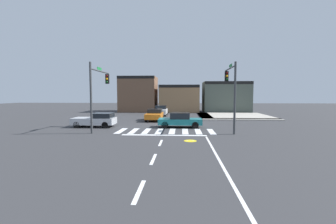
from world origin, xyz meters
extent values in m
plane|color=#353538|center=(0.00, 0.00, 0.00)|extent=(120.00, 120.00, 0.00)
cube|color=silver|center=(-4.00, -4.50, 0.00)|extent=(0.53, 3.16, 0.01)
cube|color=silver|center=(-2.86, -4.50, 0.00)|extent=(0.53, 3.16, 0.01)
cube|color=silver|center=(-1.72, -4.50, 0.00)|extent=(0.53, 3.16, 0.01)
cube|color=silver|center=(-0.57, -4.50, 0.00)|extent=(0.53, 3.16, 0.01)
cube|color=silver|center=(0.57, -4.50, 0.00)|extent=(0.53, 3.16, 0.01)
cube|color=silver|center=(1.72, -4.50, 0.00)|extent=(0.53, 3.16, 0.01)
cube|color=silver|center=(2.86, -4.50, 0.00)|extent=(0.53, 3.16, 0.01)
cube|color=silver|center=(4.00, -4.50, 0.00)|extent=(0.53, 3.16, 0.01)
cube|color=white|center=(0.00, -6.50, 0.00)|extent=(6.80, 0.50, 0.01)
cube|color=white|center=(0.00, -9.50, 0.00)|extent=(0.16, 2.00, 0.01)
cube|color=white|center=(0.00, -13.50, 0.00)|extent=(0.16, 2.00, 0.01)
cube|color=white|center=(0.00, -17.50, 0.00)|extent=(0.16, 2.00, 0.01)
cube|color=white|center=(3.30, -16.00, 0.00)|extent=(0.14, 18.00, 0.01)
cylinder|color=yellow|center=(2.02, -8.70, 0.00)|extent=(0.90, 0.90, 0.01)
cylinder|color=white|center=(1.82, -8.70, 0.01)|extent=(0.14, 0.14, 0.00)
cylinder|color=white|center=(2.23, -8.70, 0.01)|extent=(0.14, 0.14, 0.00)
cube|color=white|center=(2.02, -8.70, 0.01)|extent=(0.41, 0.04, 0.00)
cube|color=#B2AA9E|center=(9.00, 5.20, 0.07)|extent=(10.00, 1.60, 0.15)
cube|color=#B2AA9E|center=(4.80, 10.00, 0.07)|extent=(1.60, 10.00, 0.15)
cube|color=#B2AA9E|center=(9.00, 10.00, 0.07)|extent=(10.00, 10.00, 0.15)
cube|color=brown|center=(-6.71, 19.04, 3.23)|extent=(6.58, 6.08, 6.46)
cube|color=black|center=(-6.71, 16.20, 6.21)|extent=(6.58, 0.50, 0.50)
cube|color=#93704C|center=(0.88, 18.98, 2.44)|extent=(7.12, 5.96, 4.89)
cube|color=black|center=(0.88, 16.20, 4.64)|extent=(7.12, 0.50, 0.50)
cube|color=#4C564C|center=(9.41, 18.96, 2.73)|extent=(8.18, 5.91, 5.46)
cube|color=black|center=(9.41, 16.20, 5.21)|extent=(8.18, 0.50, 0.50)
cylinder|color=#383A3D|center=(-6.08, -6.03, 2.95)|extent=(0.18, 0.18, 5.91)
cylinder|color=#383A3D|center=(-6.08, -3.63, 5.36)|extent=(0.12, 4.80, 0.12)
cube|color=black|center=(-6.08, -1.64, 4.78)|extent=(0.32, 0.32, 0.95)
sphere|color=#470A0A|center=(-6.08, -1.81, 5.08)|extent=(0.22, 0.22, 0.22)
sphere|color=orange|center=(-6.08, -1.81, 4.78)|extent=(0.22, 0.22, 0.22)
sphere|color=#0C3814|center=(-6.08, -1.81, 4.49)|extent=(0.22, 0.22, 0.22)
cube|color=#197233|center=(-6.08, -3.87, 5.58)|extent=(0.03, 1.10, 0.24)
cylinder|color=#383A3D|center=(5.69, -5.73, 2.94)|extent=(0.18, 0.18, 5.87)
cylinder|color=#383A3D|center=(5.69, -3.54, 5.56)|extent=(0.12, 4.38, 0.12)
cube|color=black|center=(5.69, -1.93, 4.99)|extent=(0.32, 0.32, 0.95)
sphere|color=#470A0A|center=(5.69, -2.10, 5.28)|extent=(0.22, 0.22, 0.22)
sphere|color=orange|center=(5.69, -2.10, 4.99)|extent=(0.22, 0.22, 0.22)
sphere|color=#0C3814|center=(5.69, -2.10, 4.69)|extent=(0.22, 0.22, 0.22)
cube|color=#197233|center=(5.69, -3.76, 5.78)|extent=(0.03, 1.10, 0.24)
cube|color=#196B70|center=(1.24, -1.88, 0.57)|extent=(4.25, 1.91, 0.56)
cube|color=black|center=(1.22, -1.88, 1.15)|extent=(1.88, 1.68, 0.59)
cylinder|color=black|center=(-0.20, -2.72, 0.33)|extent=(0.65, 0.22, 0.65)
cylinder|color=black|center=(-0.20, -1.03, 0.33)|extent=(0.65, 0.22, 0.65)
cylinder|color=black|center=(2.69, -2.72, 0.33)|extent=(0.65, 0.22, 0.65)
cylinder|color=black|center=(2.69, -1.03, 0.33)|extent=(0.65, 0.22, 0.65)
cube|color=orange|center=(-1.97, 3.78, 0.62)|extent=(1.89, 4.33, 0.61)
cube|color=black|center=(-1.97, 4.37, 1.16)|extent=(1.67, 2.18, 0.48)
cylinder|color=black|center=(-1.13, 2.31, 0.34)|extent=(0.22, 0.69, 0.69)
cylinder|color=black|center=(-2.80, 2.31, 0.34)|extent=(0.22, 0.69, 0.69)
cylinder|color=black|center=(-1.13, 5.25, 0.34)|extent=(0.22, 0.69, 0.69)
cylinder|color=black|center=(-2.80, 5.25, 0.34)|extent=(0.22, 0.69, 0.69)
cube|color=white|center=(-1.81, 10.67, 0.63)|extent=(1.82, 4.32, 0.68)
cube|color=black|center=(-1.81, 11.23, 1.25)|extent=(1.60, 1.89, 0.56)
cylinder|color=black|center=(-1.01, 9.20, 0.32)|extent=(0.22, 0.64, 0.64)
cylinder|color=black|center=(-2.61, 9.20, 0.32)|extent=(0.22, 0.64, 0.64)
cylinder|color=black|center=(-1.01, 12.13, 0.32)|extent=(0.22, 0.64, 0.64)
cylinder|color=black|center=(-2.61, 12.13, 0.32)|extent=(0.22, 0.64, 0.64)
cube|color=#B7BABF|center=(-7.33, -2.18, 0.60)|extent=(4.13, 1.94, 0.64)
cube|color=black|center=(-6.42, -2.18, 1.16)|extent=(1.88, 1.70, 0.48)
cylinder|color=black|center=(-8.74, -3.03, 0.31)|extent=(0.63, 0.22, 0.63)
cylinder|color=black|center=(-8.74, -1.32, 0.31)|extent=(0.63, 0.22, 0.63)
cylinder|color=black|center=(-5.93, -3.03, 0.31)|extent=(0.63, 0.22, 0.63)
cylinder|color=black|center=(-5.93, -1.32, 0.31)|extent=(0.63, 0.22, 0.63)
camera|label=1|loc=(1.44, -25.26, 3.30)|focal=25.43mm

